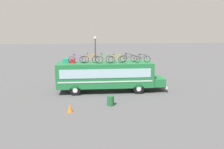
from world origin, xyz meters
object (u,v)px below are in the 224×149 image
rooftop_bicycle_2 (90,59)px  trash_bin (111,101)px  luggage_bag_1 (66,60)px  rooftop_bicycle_5 (129,58)px  rooftop_bicycle_3 (104,59)px  luggage_bag_2 (73,61)px  rooftop_bicycle_1 (77,59)px  rooftop_bicycle_4 (117,59)px  traffic_cone (70,108)px  rooftop_bicycle_6 (142,59)px  street_lamp (95,53)px  bus (107,75)px

rooftop_bicycle_2 → trash_bin: bearing=-69.4°
luggage_bag_1 → rooftop_bicycle_5: bearing=-1.0°
luggage_bag_1 → rooftop_bicycle_3: (3.81, -0.81, 0.19)m
luggage_bag_2 → rooftop_bicycle_1: size_ratio=0.31×
rooftop_bicycle_3 → rooftop_bicycle_1: bearing=171.1°
rooftop_bicycle_4 → traffic_cone: 7.49m
rooftop_bicycle_1 → rooftop_bicycle_6: (6.47, -0.18, 0.00)m
trash_bin → rooftop_bicycle_1: bearing=123.7°
rooftop_bicycle_1 → traffic_cone: rooftop_bicycle_1 is taller
luggage_bag_2 → rooftop_bicycle_6: bearing=-2.8°
trash_bin → traffic_cone: bearing=-158.7°
rooftop_bicycle_2 → street_lamp: size_ratio=0.33×
rooftop_bicycle_5 → trash_bin: bearing=-115.6°
bus → rooftop_bicycle_4: 1.92m
trash_bin → traffic_cone: 3.55m
rooftop_bicycle_6 → rooftop_bicycle_3: bearing=-176.5°
traffic_cone → street_lamp: bearing=79.2°
trash_bin → street_lamp: street_lamp is taller
rooftop_bicycle_3 → traffic_cone: (-3.04, -5.27, -3.08)m
rooftop_bicycle_5 → traffic_cone: 8.70m
rooftop_bicycle_5 → trash_bin: 5.96m
luggage_bag_1 → rooftop_bicycle_5: (6.32, -0.11, 0.17)m
rooftop_bicycle_1 → rooftop_bicycle_4: bearing=-5.0°
luggage_bag_1 → luggage_bag_2: (0.67, -0.24, -0.03)m
rooftop_bicycle_3 → rooftop_bicycle_4: (1.23, 0.07, -0.03)m
rooftop_bicycle_2 → rooftop_bicycle_3: bearing=-14.3°
rooftop_bicycle_3 → rooftop_bicycle_4: size_ratio=1.05×
luggage_bag_2 → rooftop_bicycle_4: bearing=-6.4°
rooftop_bicycle_2 → trash_bin: 5.49m
luggage_bag_2 → rooftop_bicycle_5: 5.66m
rooftop_bicycle_2 → trash_bin: (1.63, -4.33, -2.97)m
rooftop_bicycle_1 → traffic_cone: (-0.38, -5.69, -3.05)m
luggage_bag_2 → trash_bin: size_ratio=0.64×
rooftop_bicycle_4 → rooftop_bicycle_5: (1.28, 0.62, 0.00)m
luggage_bag_1 → traffic_cone: bearing=-82.8°
rooftop_bicycle_4 → rooftop_bicycle_5: 1.42m
rooftop_bicycle_6 → traffic_cone: 9.30m
luggage_bag_2 → rooftop_bicycle_1: 0.53m
trash_bin → traffic_cone: (-3.31, -1.29, -0.11)m
traffic_cone → rooftop_bicycle_4: bearing=51.4°
luggage_bag_2 → rooftop_bicycle_6: size_ratio=0.32×
street_lamp → rooftop_bicycle_3: bearing=-84.0°
rooftop_bicycle_4 → rooftop_bicycle_5: rooftop_bicycle_5 is taller
rooftop_bicycle_1 → rooftop_bicycle_2: size_ratio=1.01×
bus → luggage_bag_2: size_ratio=20.14×
luggage_bag_1 → rooftop_bicycle_6: (7.62, -0.58, 0.16)m
rooftop_bicycle_4 → rooftop_bicycle_5: size_ratio=0.96×
traffic_cone → rooftop_bicycle_1: bearing=86.2°
bus → rooftop_bicycle_6: rooftop_bicycle_6 is taller
trash_bin → rooftop_bicycle_6: bearing=50.0°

